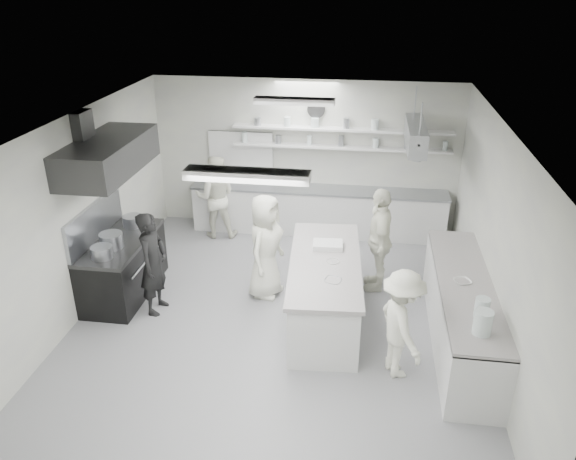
# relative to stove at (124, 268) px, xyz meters

# --- Properties ---
(floor) EXTENTS (6.00, 7.00, 0.02)m
(floor) POSITION_rel_stove_xyz_m (2.60, -0.40, -0.46)
(floor) COLOR gray
(floor) RESTS_ON ground
(ceiling) EXTENTS (6.00, 7.00, 0.02)m
(ceiling) POSITION_rel_stove_xyz_m (2.60, -0.40, 2.56)
(ceiling) COLOR white
(ceiling) RESTS_ON wall_back
(wall_back) EXTENTS (6.00, 0.04, 3.00)m
(wall_back) POSITION_rel_stove_xyz_m (2.60, 3.10, 1.05)
(wall_back) COLOR beige
(wall_back) RESTS_ON floor
(wall_front) EXTENTS (6.00, 0.04, 3.00)m
(wall_front) POSITION_rel_stove_xyz_m (2.60, -3.90, 1.05)
(wall_front) COLOR beige
(wall_front) RESTS_ON floor
(wall_left) EXTENTS (0.04, 7.00, 3.00)m
(wall_left) POSITION_rel_stove_xyz_m (-0.40, -0.40, 1.05)
(wall_left) COLOR beige
(wall_left) RESTS_ON floor
(wall_right) EXTENTS (0.04, 7.00, 3.00)m
(wall_right) POSITION_rel_stove_xyz_m (5.60, -0.40, 1.05)
(wall_right) COLOR beige
(wall_right) RESTS_ON floor
(stove) EXTENTS (0.80, 1.80, 0.90)m
(stove) POSITION_rel_stove_xyz_m (0.00, 0.00, 0.00)
(stove) COLOR black
(stove) RESTS_ON floor
(exhaust_hood) EXTENTS (0.85, 2.00, 0.50)m
(exhaust_hood) POSITION_rel_stove_xyz_m (0.00, -0.00, 1.90)
(exhaust_hood) COLOR #323132
(exhaust_hood) RESTS_ON wall_left
(back_counter) EXTENTS (5.00, 0.60, 0.92)m
(back_counter) POSITION_rel_stove_xyz_m (2.90, 2.80, 0.01)
(back_counter) COLOR silver
(back_counter) RESTS_ON floor
(shelf_lower) EXTENTS (4.20, 0.26, 0.04)m
(shelf_lower) POSITION_rel_stove_xyz_m (3.30, 2.97, 1.30)
(shelf_lower) COLOR silver
(shelf_lower) RESTS_ON wall_back
(shelf_upper) EXTENTS (4.20, 0.26, 0.04)m
(shelf_upper) POSITION_rel_stove_xyz_m (3.30, 2.97, 1.65)
(shelf_upper) COLOR silver
(shelf_upper) RESTS_ON wall_back
(pass_through_window) EXTENTS (1.30, 0.04, 1.00)m
(pass_through_window) POSITION_rel_stove_xyz_m (1.30, 3.08, 1.00)
(pass_through_window) COLOR black
(pass_through_window) RESTS_ON wall_back
(wall_clock) EXTENTS (0.32, 0.05, 0.32)m
(wall_clock) POSITION_rel_stove_xyz_m (2.80, 3.06, 2.00)
(wall_clock) COLOR beige
(wall_clock) RESTS_ON wall_back
(right_counter) EXTENTS (0.74, 3.30, 0.94)m
(right_counter) POSITION_rel_stove_xyz_m (5.25, -0.60, 0.02)
(right_counter) COLOR silver
(right_counter) RESTS_ON floor
(pot_rack) EXTENTS (0.30, 1.60, 0.40)m
(pot_rack) POSITION_rel_stove_xyz_m (4.60, 2.00, 1.85)
(pot_rack) COLOR #989BA3
(pot_rack) RESTS_ON ceiling
(light_fixture_front) EXTENTS (1.30, 0.25, 0.10)m
(light_fixture_front) POSITION_rel_stove_xyz_m (2.60, -2.20, 2.49)
(light_fixture_front) COLOR silver
(light_fixture_front) RESTS_ON ceiling
(light_fixture_rear) EXTENTS (1.30, 0.25, 0.10)m
(light_fixture_rear) POSITION_rel_stove_xyz_m (2.60, 1.40, 2.49)
(light_fixture_rear) COLOR silver
(light_fixture_rear) RESTS_ON ceiling
(prep_island) EXTENTS (1.13, 2.61, 0.94)m
(prep_island) POSITION_rel_stove_xyz_m (3.29, -0.28, 0.02)
(prep_island) COLOR silver
(prep_island) RESTS_ON floor
(stove_pot) EXTENTS (0.35, 0.35, 0.28)m
(stove_pot) POSITION_rel_stove_xyz_m (0.00, -0.27, 0.60)
(stove_pot) COLOR #989BA3
(stove_pot) RESTS_ON stove
(cook_stove) EXTENTS (0.45, 0.63, 1.64)m
(cook_stove) POSITION_rel_stove_xyz_m (0.70, -0.42, 0.37)
(cook_stove) COLOR black
(cook_stove) RESTS_ON floor
(cook_back) EXTENTS (0.89, 0.75, 1.65)m
(cook_back) POSITION_rel_stove_xyz_m (0.93, 2.36, 0.38)
(cook_back) COLOR white
(cook_back) RESTS_ON floor
(cook_island_left) EXTENTS (0.75, 0.96, 1.73)m
(cook_island_left) POSITION_rel_stove_xyz_m (2.30, 0.30, 0.41)
(cook_island_left) COLOR white
(cook_island_left) RESTS_ON floor
(cook_island_right) EXTENTS (0.46, 1.04, 1.76)m
(cook_island_right) POSITION_rel_stove_xyz_m (4.08, 0.78, 0.43)
(cook_island_right) COLOR white
(cook_island_right) RESTS_ON floor
(cook_right) EXTENTS (0.88, 1.11, 1.51)m
(cook_right) POSITION_rel_stove_xyz_m (4.36, -1.41, 0.30)
(cook_right) COLOR white
(cook_right) RESTS_ON floor
(bowl_island_a) EXTENTS (0.28, 0.28, 0.06)m
(bowl_island_a) POSITION_rel_stove_xyz_m (3.45, -0.82, 0.52)
(bowl_island_a) COLOR #989BA3
(bowl_island_a) RESTS_ON prep_island
(bowl_island_b) EXTENTS (0.23, 0.23, 0.06)m
(bowl_island_b) POSITION_rel_stove_xyz_m (3.41, -0.29, 0.52)
(bowl_island_b) COLOR silver
(bowl_island_b) RESTS_ON prep_island
(bowl_right) EXTENTS (0.30, 0.30, 0.06)m
(bowl_right) POSITION_rel_stove_xyz_m (5.20, -0.59, 0.52)
(bowl_right) COLOR silver
(bowl_right) RESTS_ON right_counter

